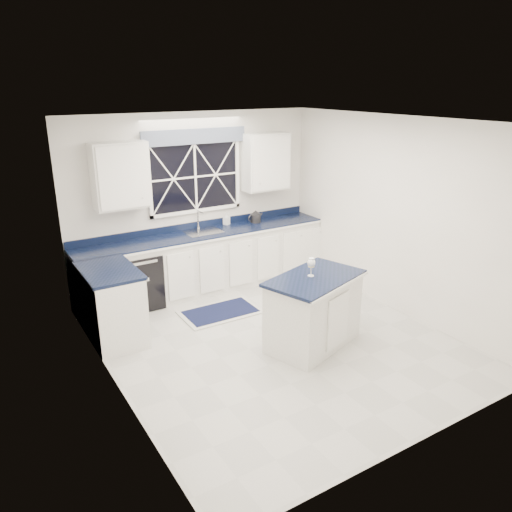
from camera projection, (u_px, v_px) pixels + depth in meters
ground at (275, 341)px, 6.32m from camera, size 4.50×4.50×0.00m
back_wall at (195, 202)px, 7.68m from camera, size 4.00×0.10×2.70m
base_cabinets at (191, 270)px, 7.44m from camera, size 3.99×1.60×0.90m
countertop at (205, 234)px, 7.58m from camera, size 3.98×0.64×0.04m
dishwasher at (137, 279)px, 7.20m from camera, size 0.60×0.58×0.82m
window at (195, 172)px, 7.48m from camera, size 1.65×0.09×1.26m
upper_cabinets at (198, 168)px, 7.36m from camera, size 3.10×0.34×0.90m
faucet at (199, 219)px, 7.68m from camera, size 0.05×0.20×0.30m
island at (313, 311)px, 6.10m from camera, size 1.38×1.07×0.91m
rug at (220, 312)px, 7.09m from camera, size 1.12×0.69×0.02m
kettle at (256, 217)px, 8.09m from camera, size 0.28×0.18×0.20m
wine_glass at (311, 264)px, 5.92m from camera, size 0.10×0.10×0.23m
soap_bottle at (226, 219)px, 7.97m from camera, size 0.11×0.11×0.19m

